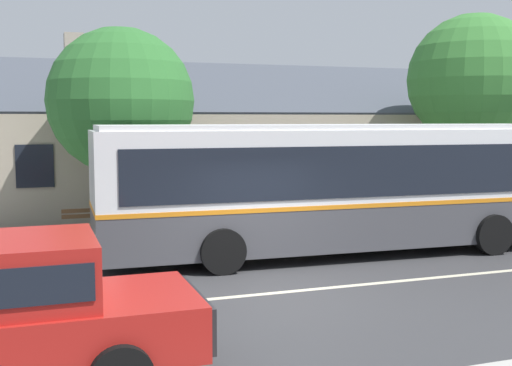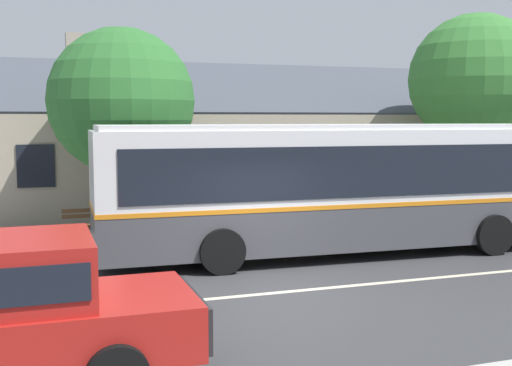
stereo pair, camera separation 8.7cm
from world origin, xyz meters
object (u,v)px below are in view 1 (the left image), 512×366
(street_tree_primary, at_px, (472,83))
(street_tree_secondary, at_px, (123,105))
(transit_bus, at_px, (338,185))
(bench_by_building, at_px, (94,227))

(street_tree_primary, height_order, street_tree_secondary, street_tree_primary)
(transit_bus, height_order, bench_by_building, transit_bus)
(street_tree_primary, relative_size, street_tree_secondary, 1.16)
(bench_by_building, distance_m, street_tree_secondary, 3.77)
(transit_bus, relative_size, street_tree_secondary, 2.02)
(bench_by_building, height_order, street_tree_secondary, street_tree_secondary)
(transit_bus, relative_size, street_tree_primary, 1.74)
(bench_by_building, relative_size, street_tree_primary, 0.23)
(street_tree_secondary, bearing_deg, street_tree_primary, -0.81)
(bench_by_building, xyz_separation_m, street_tree_primary, (12.71, 1.63, 3.95))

